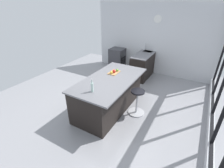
# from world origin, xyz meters

# --- Properties ---
(ground_plane) EXTENTS (7.60, 7.60, 0.00)m
(ground_plane) POSITION_xyz_m (0.00, 0.00, 0.00)
(ground_plane) COLOR gray
(interior_partition_left) EXTENTS (0.15, 4.83, 2.76)m
(interior_partition_left) POSITION_xyz_m (-2.92, 0.00, 1.38)
(interior_partition_left) COLOR silver
(interior_partition_left) RESTS_ON ground_plane
(sink_cabinet) EXTENTS (1.93, 0.60, 1.21)m
(sink_cabinet) POSITION_xyz_m (-2.58, -0.08, 0.47)
(sink_cabinet) COLOR black
(sink_cabinet) RESTS_ON ground_plane
(oven_range) EXTENTS (0.60, 0.61, 0.90)m
(oven_range) POSITION_xyz_m (-2.57, -1.40, 0.45)
(oven_range) COLOR #38383D
(oven_range) RESTS_ON ground_plane
(kitchen_island) EXTENTS (2.26, 1.19, 0.94)m
(kitchen_island) POSITION_xyz_m (0.26, -0.13, 0.47)
(kitchen_island) COLOR black
(kitchen_island) RESTS_ON ground_plane
(stool_by_window) EXTENTS (0.44, 0.44, 0.70)m
(stool_by_window) POSITION_xyz_m (0.10, 0.64, 0.33)
(stool_by_window) COLOR #B7B7BC
(stool_by_window) RESTS_ON ground_plane
(cutting_board) EXTENTS (0.36, 0.24, 0.02)m
(cutting_board) POSITION_xyz_m (-0.13, -0.20, 0.95)
(cutting_board) COLOR tan
(cutting_board) RESTS_ON kitchen_island
(apple_red) EXTENTS (0.09, 0.09, 0.09)m
(apple_red) POSITION_xyz_m (-0.10, -0.18, 1.00)
(apple_red) COLOR red
(apple_red) RESTS_ON cutting_board
(apple_yellow) EXTENTS (0.08, 0.08, 0.08)m
(apple_yellow) POSITION_xyz_m (-0.01, -0.21, 0.99)
(apple_yellow) COLOR gold
(apple_yellow) RESTS_ON cutting_board
(apple_green) EXTENTS (0.08, 0.08, 0.08)m
(apple_green) POSITION_xyz_m (-0.23, -0.14, 0.99)
(apple_green) COLOR #609E2D
(apple_green) RESTS_ON cutting_board
(water_bottle) EXTENTS (0.06, 0.06, 0.31)m
(water_bottle) POSITION_xyz_m (1.03, -0.10, 1.06)
(water_bottle) COLOR silver
(water_bottle) RESTS_ON kitchen_island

